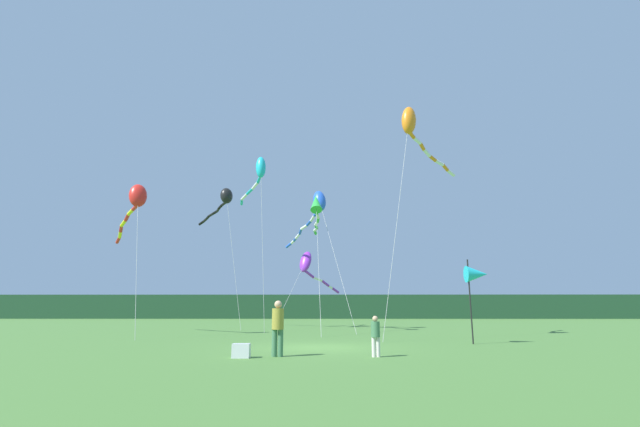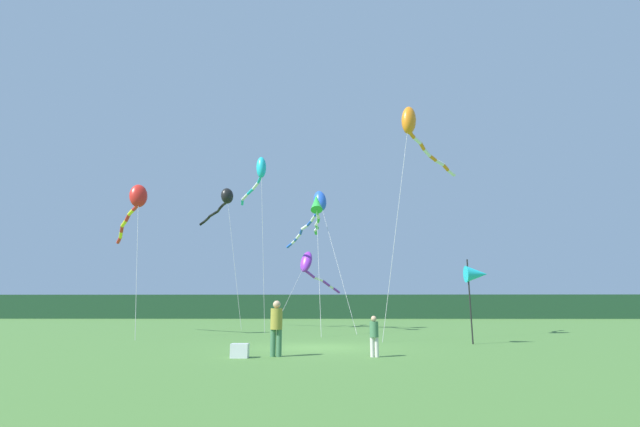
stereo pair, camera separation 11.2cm
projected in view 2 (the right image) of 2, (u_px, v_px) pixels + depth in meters
ground_plane at (318, 348)px, 16.21m from camera, size 120.00×120.00×0.00m
distant_treeline at (324, 307)px, 60.53m from camera, size 108.00×2.54×3.23m
person_adult at (276, 325)px, 13.35m from camera, size 0.36×0.36×1.66m
person_child at (374, 334)px, 13.16m from camera, size 0.26×0.26×1.20m
cooler_box at (240, 351)px, 12.88m from camera, size 0.51×0.35×0.41m
banner_flag_pole at (476, 275)px, 18.30m from camera, size 0.90×0.70×3.44m
kite_green at (317, 207)px, 28.36m from camera, size 0.86×8.37×8.80m
kite_red at (136, 202)px, 24.67m from camera, size 4.96×7.58×8.29m
kite_purple at (310, 266)px, 33.45m from camera, size 4.65×9.15×5.80m
kite_blue at (317, 207)px, 31.27m from camera, size 5.03×11.19×9.70m
kite_black at (225, 199)px, 33.04m from camera, size 4.80×5.53×10.35m
kite_orange at (413, 127)px, 23.49m from camera, size 5.50×6.13×12.05m
kite_cyan at (259, 173)px, 30.72m from camera, size 3.03×6.65×11.83m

